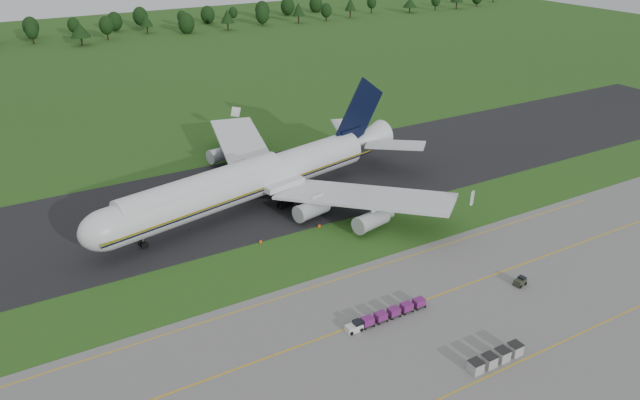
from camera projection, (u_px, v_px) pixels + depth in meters
ground at (313, 252)px, 111.17m from camera, size 600.00×600.00×0.00m
apron at (437, 360)px, 84.59m from camera, size 300.00×52.00×0.06m
taxiway at (248, 195)px, 133.03m from camera, size 300.00×40.00×0.08m
apron_markings at (405, 332)px, 90.06m from camera, size 300.00×30.20×0.01m
tree_line at (55, 31)px, 277.15m from camera, size 527.97×22.51×11.79m
aircraft at (252, 179)px, 125.38m from camera, size 76.57×72.64×21.45m
baggage_train at (386, 315)px, 92.52m from camera, size 14.03×1.49×1.43m
utility_cart at (520, 282)px, 101.02m from camera, size 2.23×1.59×1.12m
uld_row at (496, 358)px, 83.58m from camera, size 8.94×1.74×1.72m
edge_markers at (291, 234)px, 116.67m from camera, size 12.91×0.30×0.60m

